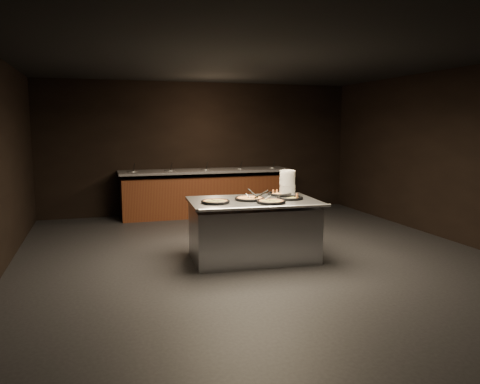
{
  "coord_description": "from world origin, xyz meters",
  "views": [
    {
      "loc": [
        -2.24,
        -6.31,
        1.95
      ],
      "look_at": [
        -0.22,
        0.3,
        0.97
      ],
      "focal_mm": 35.0,
      "sensor_mm": 36.0,
      "label": 1
    }
  ],
  "objects_px": {
    "plate_stack": "(287,183)",
    "pan_veggie_whole": "(215,202)",
    "pan_cheese_whole": "(250,198)",
    "serving_counter": "(253,231)"
  },
  "relations": [
    {
      "from": "plate_stack",
      "to": "pan_veggie_whole",
      "type": "relative_size",
      "value": 0.93
    },
    {
      "from": "plate_stack",
      "to": "pan_cheese_whole",
      "type": "xyz_separation_m",
      "value": [
        -0.73,
        -0.33,
        -0.17
      ]
    },
    {
      "from": "plate_stack",
      "to": "serving_counter",
      "type": "bearing_deg",
      "value": -153.05
    },
    {
      "from": "pan_veggie_whole",
      "to": "pan_cheese_whole",
      "type": "xyz_separation_m",
      "value": [
        0.54,
        0.12,
        0.0
      ]
    },
    {
      "from": "serving_counter",
      "to": "plate_stack",
      "type": "xyz_separation_m",
      "value": [
        0.69,
        0.35,
        0.64
      ]
    },
    {
      "from": "pan_cheese_whole",
      "to": "pan_veggie_whole",
      "type": "bearing_deg",
      "value": -167.49
    },
    {
      "from": "serving_counter",
      "to": "plate_stack",
      "type": "distance_m",
      "value": 1.0
    },
    {
      "from": "plate_stack",
      "to": "pan_cheese_whole",
      "type": "relative_size",
      "value": 0.86
    },
    {
      "from": "serving_counter",
      "to": "pan_veggie_whole",
      "type": "xyz_separation_m",
      "value": [
        -0.59,
        -0.1,
        0.48
      ]
    },
    {
      "from": "pan_veggie_whole",
      "to": "pan_cheese_whole",
      "type": "bearing_deg",
      "value": 12.51
    }
  ]
}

